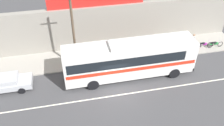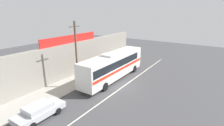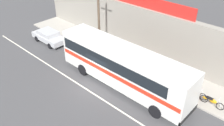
{
  "view_description": "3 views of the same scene",
  "coord_description": "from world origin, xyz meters",
  "px_view_note": "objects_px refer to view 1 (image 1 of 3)",
  "views": [
    {
      "loc": [
        -3.58,
        -15.61,
        15.49
      ],
      "look_at": [
        0.11,
        1.8,
        1.62
      ],
      "focal_mm": 39.2,
      "sensor_mm": 36.0,
      "label": 1
    },
    {
      "loc": [
        -16.75,
        -10.4,
        9.13
      ],
      "look_at": [
        2.58,
        2.41,
        1.95
      ],
      "focal_mm": 27.28,
      "sensor_mm": 36.0,
      "label": 2
    },
    {
      "loc": [
        11.96,
        -10.66,
        12.39
      ],
      "look_at": [
        0.91,
        1.24,
        2.07
      ],
      "focal_mm": 38.01,
      "sensor_mm": 36.0,
      "label": 3
    }
  ],
  "objects_px": {
    "motorcycle_orange": "(215,44)",
    "motorcycle_red": "(204,45)",
    "intercity_bus": "(129,58)",
    "parked_car": "(6,83)",
    "motorcycle_black": "(169,49)",
    "pedestrian_by_curb": "(193,40)",
    "motorcycle_purple": "(182,48)",
    "utility_pole": "(73,32)"
  },
  "relations": [
    {
      "from": "motorcycle_orange",
      "to": "motorcycle_red",
      "type": "height_order",
      "value": "same"
    },
    {
      "from": "utility_pole",
      "to": "motorcycle_red",
      "type": "xyz_separation_m",
      "value": [
        14.02,
        0.58,
        -3.66
      ]
    },
    {
      "from": "pedestrian_by_curb",
      "to": "motorcycle_purple",
      "type": "bearing_deg",
      "value": -160.6
    },
    {
      "from": "pedestrian_by_curb",
      "to": "parked_car",
      "type": "bearing_deg",
      "value": -172.35
    },
    {
      "from": "motorcycle_purple",
      "to": "motorcycle_red",
      "type": "bearing_deg",
      "value": 2.75
    },
    {
      "from": "intercity_bus",
      "to": "motorcycle_orange",
      "type": "distance_m",
      "value": 11.03
    },
    {
      "from": "motorcycle_purple",
      "to": "pedestrian_by_curb",
      "type": "bearing_deg",
      "value": 19.4
    },
    {
      "from": "pedestrian_by_curb",
      "to": "intercity_bus",
      "type": "bearing_deg",
      "value": -159.51
    },
    {
      "from": "intercity_bus",
      "to": "motorcycle_purple",
      "type": "relative_size",
      "value": 6.51
    },
    {
      "from": "parked_car",
      "to": "utility_pole",
      "type": "relative_size",
      "value": 0.55
    },
    {
      "from": "motorcycle_black",
      "to": "pedestrian_by_curb",
      "type": "bearing_deg",
      "value": 6.9
    },
    {
      "from": "motorcycle_orange",
      "to": "motorcycle_purple",
      "type": "bearing_deg",
      "value": 179.81
    },
    {
      "from": "motorcycle_purple",
      "to": "pedestrian_by_curb",
      "type": "distance_m",
      "value": 1.63
    },
    {
      "from": "motorcycle_black",
      "to": "pedestrian_by_curb",
      "type": "distance_m",
      "value": 2.91
    },
    {
      "from": "intercity_bus",
      "to": "parked_car",
      "type": "distance_m",
      "value": 11.19
    },
    {
      "from": "motorcycle_purple",
      "to": "motorcycle_red",
      "type": "xyz_separation_m",
      "value": [
        2.66,
        0.13,
        0.0
      ]
    },
    {
      "from": "motorcycle_black",
      "to": "motorcycle_orange",
      "type": "bearing_deg",
      "value": -1.92
    },
    {
      "from": "motorcycle_black",
      "to": "pedestrian_by_curb",
      "type": "relative_size",
      "value": 1.11
    },
    {
      "from": "intercity_bus",
      "to": "utility_pole",
      "type": "distance_m",
      "value": 5.55
    },
    {
      "from": "motorcycle_purple",
      "to": "pedestrian_by_curb",
      "type": "height_order",
      "value": "pedestrian_by_curb"
    },
    {
      "from": "intercity_bus",
      "to": "motorcycle_red",
      "type": "distance_m",
      "value": 9.83
    },
    {
      "from": "intercity_bus",
      "to": "parked_car",
      "type": "bearing_deg",
      "value": 177.66
    },
    {
      "from": "utility_pole",
      "to": "motorcycle_purple",
      "type": "distance_m",
      "value": 11.94
    },
    {
      "from": "intercity_bus",
      "to": "motorcycle_purple",
      "type": "bearing_deg",
      "value": 20.72
    },
    {
      "from": "motorcycle_purple",
      "to": "intercity_bus",
      "type": "bearing_deg",
      "value": -159.28
    },
    {
      "from": "motorcycle_black",
      "to": "motorcycle_purple",
      "type": "distance_m",
      "value": 1.4
    },
    {
      "from": "parked_car",
      "to": "motorcycle_red",
      "type": "bearing_deg",
      "value": 6.14
    },
    {
      "from": "parked_car",
      "to": "utility_pole",
      "type": "bearing_deg",
      "value": 14.13
    },
    {
      "from": "intercity_bus",
      "to": "parked_car",
      "type": "xyz_separation_m",
      "value": [
        -11.1,
        0.45,
        -1.33
      ]
    },
    {
      "from": "motorcycle_red",
      "to": "pedestrian_by_curb",
      "type": "xyz_separation_m",
      "value": [
        -1.22,
        0.38,
        0.56
      ]
    },
    {
      "from": "utility_pole",
      "to": "pedestrian_by_curb",
      "type": "distance_m",
      "value": 13.2
    },
    {
      "from": "motorcycle_black",
      "to": "motorcycle_red",
      "type": "distance_m",
      "value": 4.05
    },
    {
      "from": "motorcycle_black",
      "to": "parked_car",
      "type": "bearing_deg",
      "value": -172.22
    },
    {
      "from": "motorcycle_black",
      "to": "motorcycle_purple",
      "type": "relative_size",
      "value": 1.01
    },
    {
      "from": "parked_car",
      "to": "utility_pole",
      "type": "distance_m",
      "value": 7.49
    },
    {
      "from": "motorcycle_purple",
      "to": "motorcycle_orange",
      "type": "bearing_deg",
      "value": -0.19
    },
    {
      "from": "intercity_bus",
      "to": "motorcycle_purple",
      "type": "height_order",
      "value": "intercity_bus"
    },
    {
      "from": "parked_car",
      "to": "motorcycle_orange",
      "type": "relative_size",
      "value": 2.38
    },
    {
      "from": "motorcycle_purple",
      "to": "parked_car",
      "type": "bearing_deg",
      "value": -173.35
    },
    {
      "from": "utility_pole",
      "to": "motorcycle_black",
      "type": "xyz_separation_m",
      "value": [
        9.97,
        0.62,
        -3.66
      ]
    },
    {
      "from": "utility_pole",
      "to": "motorcycle_purple",
      "type": "relative_size",
      "value": 4.24
    },
    {
      "from": "motorcycle_black",
      "to": "intercity_bus",
      "type": "bearing_deg",
      "value": -153.02
    }
  ]
}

